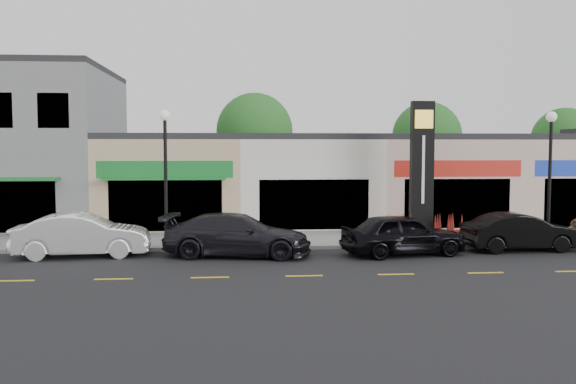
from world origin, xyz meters
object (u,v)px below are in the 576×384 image
(car_dark_sedan, at_px, (237,235))
(pylon_sign, at_px, (421,189))
(car_black_sedan, at_px, (403,234))
(lamp_east_near, at_px, (550,163))
(lamp_west_near, at_px, (165,164))
(car_black_conv, at_px, (521,232))
(car_white_van, at_px, (82,235))

(car_dark_sedan, bearing_deg, pylon_sign, -58.71)
(car_black_sedan, bearing_deg, pylon_sign, -35.71)
(lamp_east_near, distance_m, car_black_sedan, 7.59)
(pylon_sign, height_order, car_dark_sedan, pylon_sign)
(lamp_west_near, relative_size, car_dark_sedan, 0.98)
(lamp_east_near, relative_size, car_black_conv, 1.20)
(car_white_van, bearing_deg, car_dark_sedan, -98.21)
(car_dark_sedan, bearing_deg, car_white_van, 95.36)
(car_black_conv, bearing_deg, pylon_sign, 42.76)
(lamp_west_near, distance_m, pylon_sign, 11.19)
(pylon_sign, bearing_deg, lamp_east_near, -18.75)
(pylon_sign, height_order, car_black_sedan, pylon_sign)
(car_black_sedan, distance_m, car_black_conv, 4.99)
(lamp_east_near, xyz_separation_m, car_black_sedan, (-6.82, -2.00, -2.67))
(lamp_east_near, xyz_separation_m, car_white_van, (-18.97, -1.37, -2.66))
(pylon_sign, bearing_deg, car_black_sedan, -116.22)
(lamp_east_near, distance_m, car_white_van, 19.21)
(car_dark_sedan, bearing_deg, car_black_sedan, -84.02)
(pylon_sign, relative_size, car_white_van, 1.20)
(pylon_sign, relative_size, car_dark_sedan, 1.07)
(pylon_sign, relative_size, car_black_sedan, 1.27)
(car_dark_sedan, bearing_deg, car_black_conv, -79.83)
(lamp_east_near, relative_size, car_black_sedan, 1.16)
(lamp_west_near, xyz_separation_m, car_white_van, (-2.97, -1.37, -2.66))
(lamp_west_near, bearing_deg, pylon_sign, 8.77)
(lamp_west_near, relative_size, lamp_east_near, 1.00)
(car_white_van, distance_m, car_dark_sedan, 5.84)
(lamp_west_near, bearing_deg, car_black_sedan, -12.27)
(lamp_west_near, bearing_deg, lamp_east_near, 0.00)
(car_dark_sedan, bearing_deg, lamp_east_near, -73.98)
(lamp_west_near, xyz_separation_m, pylon_sign, (11.00, 1.70, -1.20))
(lamp_east_near, height_order, pylon_sign, pylon_sign)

